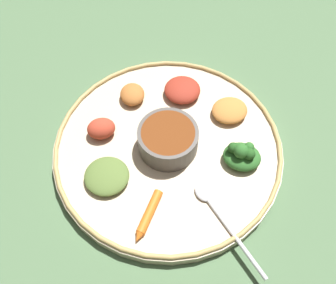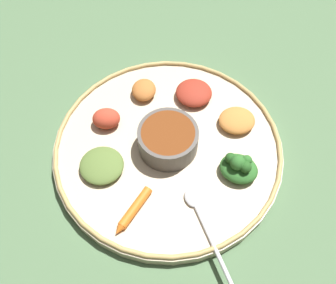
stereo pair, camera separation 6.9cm
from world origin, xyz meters
The scene contains 12 objects.
ground_plane centered at (0.00, 0.00, 0.00)m, with size 2.40×2.40×0.00m, color #4C6B47.
platter centered at (0.00, 0.00, 0.01)m, with size 0.41×0.41×0.02m, color #C6B293.
platter_rim centered at (0.00, 0.00, 0.02)m, with size 0.41×0.41×0.01m, color tan.
center_bowl centered at (0.00, 0.00, 0.05)m, with size 0.11×0.11×0.05m.
spoon centered at (-0.15, -0.02, 0.03)m, with size 0.18×0.04×0.01m.
greens_pile centered at (-0.08, -0.10, 0.04)m, with size 0.08×0.09×0.05m.
carrot_near_spoon centered at (-0.11, 0.08, 0.03)m, with size 0.07×0.07×0.02m.
mound_beet centered at (0.10, -0.07, 0.03)m, with size 0.07×0.07×0.03m, color maroon.
mound_berbere_red centered at (0.07, 0.10, 0.04)m, with size 0.05×0.04×0.03m, color #B73D28.
mound_squash centered at (0.02, -0.13, 0.03)m, with size 0.07×0.06×0.02m, color #C67A38.
mound_collards centered at (-0.02, 0.12, 0.03)m, with size 0.07×0.08×0.02m, color #567033.
mound_chickpea centered at (0.13, 0.02, 0.03)m, with size 0.05×0.05×0.03m, color #B2662D.
Camera 1 is at (-0.34, 0.15, 0.62)m, focal length 42.16 mm.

